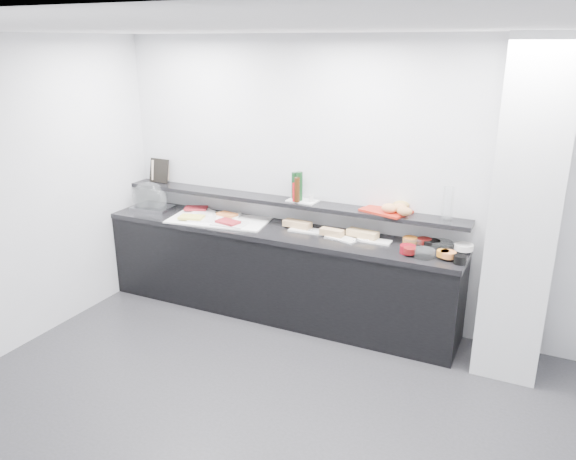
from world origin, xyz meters
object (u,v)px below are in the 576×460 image
at_px(cloche_base, 153,208).
at_px(bread_tray, 386,211).
at_px(sandwich_plate_mid, 342,238).
at_px(condiment_tray, 303,201).
at_px(framed_print, 159,171).
at_px(carafe, 448,204).

distance_m(cloche_base, bread_tray, 2.53).
xyz_separation_m(sandwich_plate_mid, condiment_tray, (-0.49, 0.20, 0.25)).
relative_size(cloche_base, bread_tray, 1.00).
relative_size(framed_print, condiment_tray, 0.90).
bearing_deg(cloche_base, framed_print, 100.35).
relative_size(condiment_tray, carafe, 0.97).
bearing_deg(condiment_tray, carafe, 3.15).
distance_m(condiment_tray, bread_tray, 0.83).
bearing_deg(carafe, cloche_base, -176.79).
bearing_deg(framed_print, cloche_base, -72.79).
bearing_deg(sandwich_plate_mid, carafe, 25.92).
distance_m(cloche_base, sandwich_plate_mid, 2.17).
bearing_deg(cloche_base, sandwich_plate_mid, -5.10).
bearing_deg(framed_print, sandwich_plate_mid, -4.18).
bearing_deg(condiment_tray, sandwich_plate_mid, -18.47).
relative_size(cloche_base, sandwich_plate_mid, 1.36).
height_order(framed_print, condiment_tray, framed_print).
xyz_separation_m(sandwich_plate_mid, bread_tray, (0.34, 0.21, 0.25)).
xyz_separation_m(condiment_tray, bread_tray, (0.83, 0.01, 0.00)).
bearing_deg(cloche_base, bread_tray, -0.28).
xyz_separation_m(bread_tray, carafe, (0.55, -0.03, 0.14)).
relative_size(cloche_base, carafe, 1.38).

